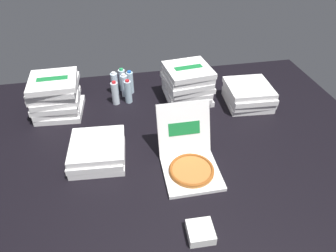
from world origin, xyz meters
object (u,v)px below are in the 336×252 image
water_bottle_1 (128,92)px  water_bottle_2 (125,86)px  napkin_pile (200,232)px  water_bottle_3 (122,80)px  pizza_stack_left_near (248,95)px  water_bottle_5 (130,82)px  pizza_stack_center_near (97,151)px  water_bottle_0 (115,84)px  open_pizza_box (189,158)px  water_bottle_4 (115,93)px  pizza_stack_right_near (56,96)px  pizza_stack_center_far (187,84)px

water_bottle_1 → water_bottle_2: bearing=102.4°
napkin_pile → water_bottle_3: bearing=100.8°
pizza_stack_left_near → water_bottle_5: size_ratio=1.84×
pizza_stack_center_near → water_bottle_0: 0.85m
water_bottle_1 → water_bottle_3: size_ratio=1.00×
open_pizza_box → pizza_stack_left_near: 0.93m
water_bottle_1 → water_bottle_5: bearing=79.1°
pizza_stack_center_near → water_bottle_4: (0.15, 0.67, 0.03)m
open_pizza_box → pizza_stack_left_near: (0.68, 0.64, 0.02)m
pizza_stack_right_near → napkin_pile: 1.58m
water_bottle_3 → water_bottle_5: 0.09m
water_bottle_0 → napkin_pile: (0.37, -1.53, -0.07)m
pizza_stack_right_near → pizza_stack_center_near: (0.31, -0.63, -0.09)m
pizza_stack_left_near → water_bottle_4: bearing=169.0°
pizza_stack_center_far → water_bottle_4: size_ratio=1.94×
pizza_stack_right_near → napkin_pile: pizza_stack_right_near is taller
pizza_stack_right_near → pizza_stack_center_near: 0.71m
open_pizza_box → pizza_stack_center_near: size_ratio=1.24×
water_bottle_4 → water_bottle_5: (0.14, 0.16, 0.00)m
water_bottle_5 → water_bottle_4: bearing=-131.3°
water_bottle_3 → napkin_pile: bearing=-79.2°
open_pizza_box → water_bottle_5: 1.06m
pizza_stack_right_near → water_bottle_1: pizza_stack_right_near is taller
water_bottle_0 → water_bottle_2: (0.08, -0.05, 0.00)m
open_pizza_box → water_bottle_0: (-0.43, 1.02, 0.03)m
water_bottle_0 → napkin_pile: size_ratio=1.54×
water_bottle_4 → napkin_pile: (0.38, -1.36, -0.07)m
water_bottle_1 → water_bottle_5: same height
water_bottle_2 → napkin_pile: water_bottle_2 is taller
pizza_stack_center_far → water_bottle_4: pizza_stack_center_far is taller
water_bottle_5 → napkin_pile: bearing=-81.2°
pizza_stack_center_far → water_bottle_3: 0.61m
water_bottle_2 → napkin_pile: bearing=-79.0°
water_bottle_1 → napkin_pile: bearing=-79.1°
open_pizza_box → pizza_stack_center_far: (0.18, 0.80, 0.08)m
water_bottle_0 → water_bottle_5: 0.14m
water_bottle_1 → water_bottle_4: same height
pizza_stack_center_near → water_bottle_1: (0.27, 0.68, 0.03)m
water_bottle_0 → pizza_stack_left_near: bearing=-18.9°
pizza_stack_left_near → water_bottle_5: 1.04m
pizza_stack_right_near → water_bottle_3: 0.60m
pizza_stack_left_near → water_bottle_0: bearing=161.1°
pizza_stack_center_near → pizza_stack_center_far: bearing=38.6°
open_pizza_box → water_bottle_3: size_ratio=2.30×
pizza_stack_left_near → water_bottle_0: (-1.11, 0.38, 0.01)m
water_bottle_0 → water_bottle_3: same height
water_bottle_1 → water_bottle_2: same height
pizza_stack_left_near → pizza_stack_center_far: bearing=162.5°
open_pizza_box → water_bottle_4: 0.96m
pizza_stack_right_near → water_bottle_5: bearing=18.2°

